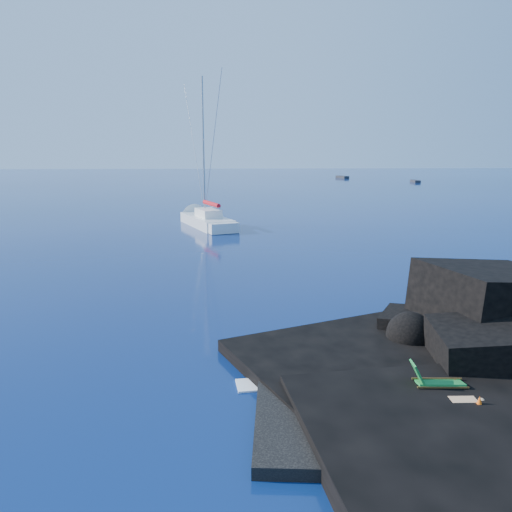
{
  "coord_description": "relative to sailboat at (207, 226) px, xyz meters",
  "views": [
    {
      "loc": [
        -0.59,
        -12.22,
        7.5
      ],
      "look_at": [
        1.08,
        13.64,
        2.0
      ],
      "focal_mm": 35.0,
      "sensor_mm": 36.0,
      "label": 1
    }
  ],
  "objects": [
    {
      "name": "ground",
      "position": [
        2.34,
        -37.87,
        0.0
      ],
      "size": [
        400.0,
        400.0,
        0.0
      ],
      "primitive_type": "plane",
      "color": "#04123F",
      "rests_on": "ground"
    },
    {
      "name": "beach",
      "position": [
        6.84,
        -37.37,
        0.0
      ],
      "size": [
        9.08,
        6.86,
        0.7
      ],
      "primitive_type": "cube",
      "rotation": [
        0.0,
        0.0,
        -0.1
      ],
      "color": "black",
      "rests_on": "ground"
    },
    {
      "name": "surf_foam",
      "position": [
        7.34,
        -32.87,
        0.0
      ],
      "size": [
        10.0,
        8.0,
        0.06
      ],
      "primitive_type": null,
      "color": "white",
      "rests_on": "ground"
    },
    {
      "name": "sailboat",
      "position": [
        0.0,
        0.0,
        0.0
      ],
      "size": [
        7.55,
        14.09,
        14.61
      ],
      "primitive_type": null,
      "rotation": [
        0.0,
        0.0,
        0.35
      ],
      "color": "white",
      "rests_on": "ground"
    },
    {
      "name": "deck_chair",
      "position": [
        8.14,
        -36.68,
        0.89
      ],
      "size": [
        1.61,
        0.8,
        1.08
      ],
      "primitive_type": null,
      "rotation": [
        0.0,
        0.0,
        -0.07
      ],
      "color": "#1A7832",
      "rests_on": "beach"
    },
    {
      "name": "towel",
      "position": [
        8.42,
        -37.61,
        0.37
      ],
      "size": [
        1.86,
        0.95,
        0.05
      ],
      "primitive_type": "cube",
      "rotation": [
        0.0,
        0.0,
        -0.04
      ],
      "color": "white",
      "rests_on": "beach"
    },
    {
      "name": "sunbather",
      "position": [
        8.42,
        -37.61,
        0.54
      ],
      "size": [
        1.76,
        0.58,
        0.27
      ],
      "primitive_type": null,
      "rotation": [
        0.0,
        0.0,
        -0.04
      ],
      "color": "#E1A976",
      "rests_on": "towel"
    },
    {
      "name": "marker_cone",
      "position": [
        8.74,
        -37.87,
        0.6
      ],
      "size": [
        0.4,
        0.4,
        0.51
      ],
      "primitive_type": "cone",
      "rotation": [
        0.0,
        0.0,
        -0.25
      ],
      "color": "#FF5A0D",
      "rests_on": "beach"
    },
    {
      "name": "distant_boat_a",
      "position": [
        34.49,
        87.07,
        0.0
      ],
      "size": [
        2.85,
        5.05,
        0.64
      ],
      "primitive_type": "cube",
      "rotation": [
        0.0,
        0.0,
        0.3
      ],
      "color": "#25252A",
      "rests_on": "ground"
    },
    {
      "name": "distant_boat_b",
      "position": [
        47.62,
        67.66,
        0.0
      ],
      "size": [
        1.61,
        4.33,
        0.57
      ],
      "primitive_type": "cube",
      "rotation": [
        0.0,
        0.0,
        -0.07
      ],
      "color": "#28282D",
      "rests_on": "ground"
    }
  ]
}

